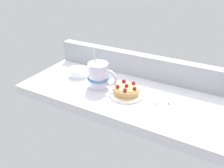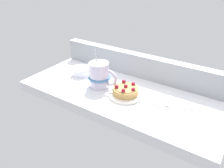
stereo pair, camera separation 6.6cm
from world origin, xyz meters
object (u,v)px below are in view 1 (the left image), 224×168
dessert_plate (126,94)px  raspberry_tart (126,89)px  coffee_mug (99,76)px  sugar_bowl (79,72)px  dessert_fork (177,104)px

dessert_plate → raspberry_tart: bearing=110.6°
coffee_mug → raspberry_tart: bearing=-3.8°
raspberry_tart → coffee_mug: 12.92cm
dessert_plate → sugar_bowl: sugar_bowl is taller
coffee_mug → sugar_bowl: bearing=162.9°
dessert_plate → dessert_fork: size_ratio=0.76×
coffee_mug → sugar_bowl: 14.35cm
coffee_mug → dessert_fork: coffee_mug is taller
raspberry_tart → sugar_bowl: bearing=169.2°
dessert_plate → coffee_mug: 13.46cm
dessert_fork → sugar_bowl: bearing=177.2°
dessert_plate → sugar_bowl: (-26.05, 4.95, 1.42)cm
dessert_plate → dessert_fork: 19.04cm
dessert_fork → sugar_bowl: sugar_bowl is taller
dessert_plate → raspberry_tart: size_ratio=1.35×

